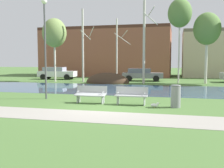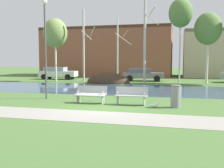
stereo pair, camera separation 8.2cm
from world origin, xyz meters
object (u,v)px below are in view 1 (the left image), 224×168
at_px(seagull, 155,105).
at_px(parked_van_nearest_white, 57,73).
at_px(bench_right, 131,95).
at_px(parked_sedan_second_grey, 142,74).
at_px(bench_left, 91,94).
at_px(trash_bin, 176,96).
at_px(streetlamp, 45,33).

height_order(seagull, parked_van_nearest_white, parked_van_nearest_white).
xyz_separation_m(bench_right, seagull, (1.20, -0.60, -0.34)).
distance_m(bench_right, parked_sedan_second_grey, 15.46).
height_order(bench_left, bench_right, same).
relative_size(trash_bin, streetlamp, 0.19).
height_order(parked_van_nearest_white, parked_sedan_second_grey, parked_van_nearest_white).
height_order(bench_right, trash_bin, trash_bin).
bearing_deg(parked_van_nearest_white, parked_sedan_second_grey, -1.61).
distance_m(bench_right, parked_van_nearest_white, 19.42).
height_order(bench_left, parked_sedan_second_grey, parked_sedan_second_grey).
bearing_deg(bench_right, seagull, -26.42).
height_order(bench_right, parked_van_nearest_white, parked_van_nearest_white).
bearing_deg(bench_left, seagull, -10.28).
distance_m(seagull, parked_sedan_second_grey, 16.22).
bearing_deg(bench_right, trash_bin, -7.23).
distance_m(bench_left, seagull, 3.35).
bearing_deg(seagull, parked_sedan_second_grey, 99.58).
bearing_deg(bench_right, parked_sedan_second_grey, 95.56).
distance_m(trash_bin, streetlamp, 7.91).
bearing_deg(parked_sedan_second_grey, streetlamp, -103.72).
relative_size(bench_right, trash_bin, 1.54).
height_order(trash_bin, seagull, trash_bin).
relative_size(parked_van_nearest_white, parked_sedan_second_grey, 1.00).
distance_m(streetlamp, parked_van_nearest_white, 16.39).
relative_size(seagull, parked_van_nearest_white, 0.10).
bearing_deg(streetlamp, bench_right, -9.84).
distance_m(seagull, parked_van_nearest_white, 20.62).
height_order(bench_right, parked_sedan_second_grey, parked_sedan_second_grey).
xyz_separation_m(bench_right, streetlamp, (-5.04, 0.87, 3.23)).
relative_size(bench_left, trash_bin, 1.54).
distance_m(bench_right, seagull, 1.38).
bearing_deg(streetlamp, parked_sedan_second_grey, 76.28).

